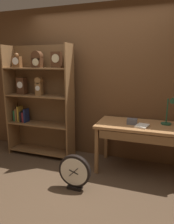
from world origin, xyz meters
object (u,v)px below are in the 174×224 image
object	(u,v)px
toolbox_small	(132,121)
desk_lamp	(170,108)
workbench	(142,130)
round_clock_large	(75,172)
open_repair_manual	(142,126)
bookshelf	(39,100)

from	to	relation	value
toolbox_small	desk_lamp	bearing A→B (deg)	15.10
workbench	round_clock_large	distance (m)	1.17
desk_lamp	toolbox_small	xyz separation A→B (m)	(-0.52, -0.14, -0.21)
desk_lamp	open_repair_manual	distance (m)	0.48
workbench	desk_lamp	world-z (taller)	desk_lamp
bookshelf	toolbox_small	bearing A→B (deg)	-3.75
bookshelf	round_clock_large	bearing A→B (deg)	-39.46
bookshelf	workbench	distance (m)	1.85
desk_lamp	workbench	bearing A→B (deg)	-161.42
toolbox_small	open_repair_manual	bearing A→B (deg)	-26.25
toolbox_small	workbench	bearing A→B (deg)	6.52
workbench	round_clock_large	xyz separation A→B (m)	(-0.78, -0.76, -0.43)
desk_lamp	toolbox_small	size ratio (longest dim) A/B	3.10
workbench	round_clock_large	bearing A→B (deg)	-135.47
workbench	toolbox_small	distance (m)	0.20
round_clock_large	open_repair_manual	bearing A→B (deg)	40.64
bookshelf	open_repair_manual	size ratio (longest dim) A/B	8.89
desk_lamp	toolbox_small	bearing A→B (deg)	-164.90
workbench	bookshelf	bearing A→B (deg)	177.12
toolbox_small	round_clock_large	xyz separation A→B (m)	(-0.62, -0.75, -0.55)
round_clock_large	toolbox_small	bearing A→B (deg)	50.17
bookshelf	toolbox_small	world-z (taller)	bookshelf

